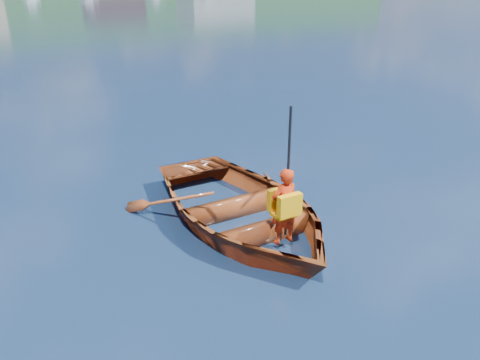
% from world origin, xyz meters
% --- Properties ---
extents(ground, '(600.00, 600.00, 0.00)m').
position_xyz_m(ground, '(0.00, 0.00, 0.00)').
color(ground, '#101D41').
rests_on(ground, ground).
extents(rowboat, '(2.83, 3.94, 0.81)m').
position_xyz_m(rowboat, '(-1.26, -1.00, 0.25)').
color(rowboat, brown).
rests_on(rowboat, ground).
extents(child_paddler, '(0.39, 0.34, 1.83)m').
position_xyz_m(child_paddler, '(-1.12, -1.90, 0.65)').
color(child_paddler, red).
rests_on(child_paddler, ground).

